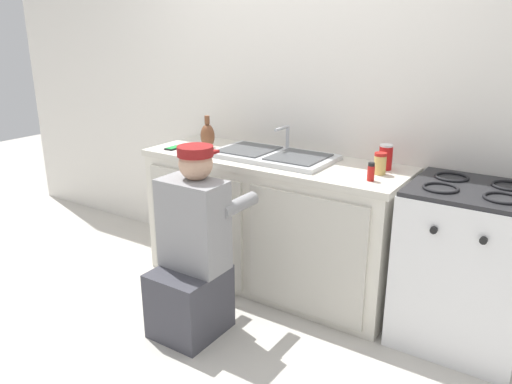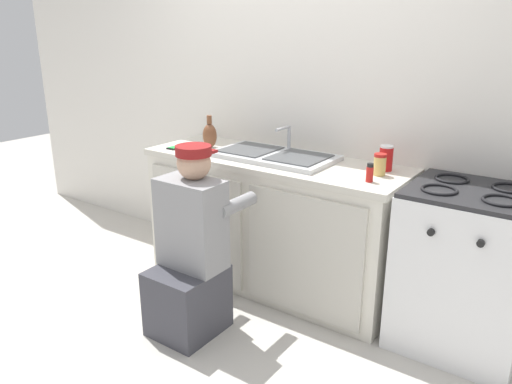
% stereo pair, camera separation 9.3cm
% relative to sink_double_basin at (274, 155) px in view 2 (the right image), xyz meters
% --- Properties ---
extents(ground_plane, '(12.00, 12.00, 0.00)m').
position_rel_sink_double_basin_xyz_m(ground_plane, '(0.00, -0.30, -0.92)').
color(ground_plane, beige).
extents(back_wall, '(6.00, 0.10, 2.50)m').
position_rel_sink_double_basin_xyz_m(back_wall, '(0.00, 0.35, 0.33)').
color(back_wall, silver).
rests_on(back_wall, ground_plane).
extents(counter_cabinet, '(1.75, 0.62, 0.86)m').
position_rel_sink_double_basin_xyz_m(counter_cabinet, '(0.00, -0.01, -0.49)').
color(counter_cabinet, silver).
rests_on(counter_cabinet, ground_plane).
extents(countertop, '(1.79, 0.62, 0.04)m').
position_rel_sink_double_basin_xyz_m(countertop, '(0.00, -0.00, -0.04)').
color(countertop, beige).
rests_on(countertop, counter_cabinet).
extents(sink_double_basin, '(0.80, 0.44, 0.19)m').
position_rel_sink_double_basin_xyz_m(sink_double_basin, '(0.00, 0.00, 0.00)').
color(sink_double_basin, silver).
rests_on(sink_double_basin, countertop).
extents(stove_range, '(0.66, 0.62, 0.93)m').
position_rel_sink_double_basin_xyz_m(stove_range, '(1.25, -0.00, -0.46)').
color(stove_range, white).
rests_on(stove_range, ground_plane).
extents(plumber_person, '(0.42, 0.61, 1.10)m').
position_rel_sink_double_basin_xyz_m(plumber_person, '(-0.07, -0.75, -0.46)').
color(plumber_person, '#3F3F47').
rests_on(plumber_person, ground_plane).
extents(spice_bottle_red, '(0.04, 0.04, 0.10)m').
position_rel_sink_double_basin_xyz_m(spice_bottle_red, '(0.72, -0.14, 0.03)').
color(spice_bottle_red, red).
rests_on(spice_bottle_red, countertop).
extents(condiment_jar, '(0.07, 0.07, 0.13)m').
position_rel_sink_double_basin_xyz_m(condiment_jar, '(0.72, 0.02, 0.05)').
color(condiment_jar, '#DBB760').
rests_on(condiment_jar, countertop).
extents(cell_phone, '(0.07, 0.14, 0.01)m').
position_rel_sink_double_basin_xyz_m(cell_phone, '(-0.72, -0.16, -0.01)').
color(cell_phone, black).
rests_on(cell_phone, countertop).
extents(soda_cup_red, '(0.08, 0.08, 0.15)m').
position_rel_sink_double_basin_xyz_m(soda_cup_red, '(0.71, 0.14, 0.06)').
color(soda_cup_red, red).
rests_on(soda_cup_red, countertop).
extents(vase_decorative, '(0.10, 0.10, 0.23)m').
position_rel_sink_double_basin_xyz_m(vase_decorative, '(-0.54, -0.01, 0.07)').
color(vase_decorative, brown).
rests_on(vase_decorative, countertop).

